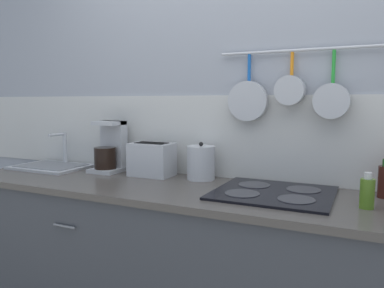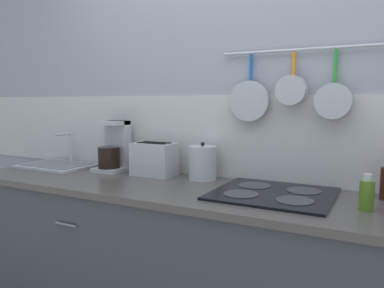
{
  "view_description": "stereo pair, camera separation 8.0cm",
  "coord_description": "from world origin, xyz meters",
  "px_view_note": "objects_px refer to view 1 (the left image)",
  "views": [
    {
      "loc": [
        0.59,
        -1.71,
        1.35
      ],
      "look_at": [
        -0.22,
        0.0,
        1.13
      ],
      "focal_mm": 35.0,
      "sensor_mm": 36.0,
      "label": 1
    },
    {
      "loc": [
        0.66,
        -1.68,
        1.35
      ],
      "look_at": [
        -0.22,
        0.0,
        1.13
      ],
      "focal_mm": 35.0,
      "sensor_mm": 36.0,
      "label": 2
    }
  ],
  "objects_px": {
    "coffee_maker": "(110,150)",
    "bottle_olive_oil": "(367,193)",
    "toaster": "(152,159)",
    "kettle": "(201,163)"
  },
  "relations": [
    {
      "from": "coffee_maker",
      "to": "toaster",
      "type": "distance_m",
      "value": 0.32
    },
    {
      "from": "toaster",
      "to": "kettle",
      "type": "relative_size",
      "value": 1.25
    },
    {
      "from": "coffee_maker",
      "to": "kettle",
      "type": "xyz_separation_m",
      "value": [
        0.63,
        0.02,
        -0.04
      ]
    },
    {
      "from": "coffee_maker",
      "to": "kettle",
      "type": "height_order",
      "value": "coffee_maker"
    },
    {
      "from": "coffee_maker",
      "to": "bottle_olive_oil",
      "type": "bearing_deg",
      "value": -8.52
    },
    {
      "from": "coffee_maker",
      "to": "kettle",
      "type": "relative_size",
      "value": 1.49
    },
    {
      "from": "toaster",
      "to": "kettle",
      "type": "bearing_deg",
      "value": 5.77
    },
    {
      "from": "toaster",
      "to": "bottle_olive_oil",
      "type": "bearing_deg",
      "value": -10.12
    },
    {
      "from": "toaster",
      "to": "coffee_maker",
      "type": "bearing_deg",
      "value": 177.46
    },
    {
      "from": "coffee_maker",
      "to": "toaster",
      "type": "xyz_separation_m",
      "value": [
        0.32,
        -0.01,
        -0.03
      ]
    }
  ]
}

